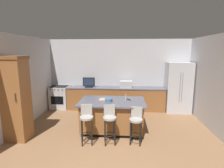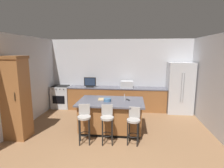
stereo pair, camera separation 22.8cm
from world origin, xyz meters
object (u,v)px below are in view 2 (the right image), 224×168
bar_stool_center (107,121)px  cabinet_tower (15,97)px  kitchen_island (111,115)px  bar_stool_right (134,123)px  bar_stool_left (84,120)px  tv_monitor (90,83)px  fruit_bowl (107,100)px  microwave (127,84)px  tv_remote (128,100)px  cutting_board (104,99)px  range_oven (61,97)px  refrigerator (180,88)px

bar_stool_center → cabinet_tower: bearing=170.3°
kitchen_island → bar_stool_right: bar_stool_right is taller
kitchen_island → cabinet_tower: size_ratio=0.86×
bar_stool_left → tv_monitor: bearing=89.3°
bar_stool_center → fruit_bowl: 0.80m
microwave → tv_monitor: size_ratio=1.00×
tv_remote → tv_monitor: bearing=99.3°
tv_monitor → cutting_board: (0.87, -1.85, -0.17)m
fruit_bowl → cutting_board: bearing=123.0°
bar_stool_right → tv_remote: (-0.18, 0.88, 0.37)m
range_oven → microwave: (2.76, 0.00, 0.59)m
cabinet_tower → bar_stool_right: cabinet_tower is taller
refrigerator → fruit_bowl: bearing=-141.3°
kitchen_island → microwave: 2.15m
bar_stool_left → bar_stool_right: (1.26, 0.11, -0.05)m
bar_stool_center → fruit_bowl: size_ratio=4.60×
bar_stool_left → bar_stool_right: size_ratio=1.07×
refrigerator → fruit_bowl: refrigerator is taller
range_oven → bar_stool_left: 3.36m
bar_stool_left → bar_stool_center: size_ratio=1.01×
range_oven → microwave: microwave is taller
kitchen_island → cabinet_tower: cabinet_tower is taller
microwave → tv_monitor: tv_monitor is taller
bar_stool_right → bar_stool_center: bearing=-166.0°
range_oven → tv_monitor: size_ratio=1.95×
tv_monitor → microwave: bearing=2.0°
fruit_bowl → tv_remote: (0.59, 0.23, -0.03)m
cutting_board → cabinet_tower: bearing=-159.1°
tv_remote → microwave: bearing=60.9°
refrigerator → fruit_bowl: size_ratio=8.94×
refrigerator → fruit_bowl: 3.25m
bar_stool_center → bar_stool_left: bearing=176.6°
tv_remote → cutting_board: tv_remote is taller
bar_stool_center → range_oven: bearing=121.3°
cutting_board → microwave: bearing=71.6°
fruit_bowl → bar_stool_left: bearing=-123.0°
refrigerator → bar_stool_center: bearing=-131.7°
tv_monitor → bar_stool_right: tv_monitor is taller
microwave → bar_stool_center: size_ratio=0.48×
tv_monitor → cutting_board: bearing=-64.8°
bar_stool_right → microwave: bearing=104.7°
kitchen_island → microwave: (0.40, 2.03, 0.58)m
microwave → bar_stool_center: bearing=-98.2°
range_oven → bar_stool_left: bearing=-58.3°
tv_monitor → tv_remote: (1.59, -1.82, -0.17)m
bar_stool_center → cutting_board: 0.99m
bar_stool_center → bar_stool_right: (0.68, 0.06, -0.04)m
bar_stool_left → tv_remote: size_ratio=5.96×
bar_stool_right → tv_remote: 0.97m
tv_monitor → tv_remote: bearing=-48.8°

